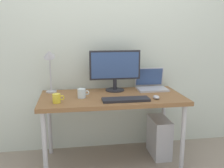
# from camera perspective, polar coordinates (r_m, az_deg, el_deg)

# --- Properties ---
(ground_plane) EXTENTS (6.00, 6.00, 0.00)m
(ground_plane) POSITION_cam_1_polar(r_m,az_deg,el_deg) (2.87, 0.00, -16.44)
(ground_plane) COLOR gray
(back_wall) EXTENTS (4.40, 0.04, 2.60)m
(back_wall) POSITION_cam_1_polar(r_m,az_deg,el_deg) (2.91, -1.23, 10.77)
(back_wall) COLOR silver
(back_wall) RESTS_ON ground_plane
(desk) EXTENTS (1.42, 0.68, 0.71)m
(desk) POSITION_cam_1_polar(r_m,az_deg,el_deg) (2.62, 0.00, -3.90)
(desk) COLOR brown
(desk) RESTS_ON ground_plane
(monitor) EXTENTS (0.54, 0.20, 0.43)m
(monitor) POSITION_cam_1_polar(r_m,az_deg,el_deg) (2.76, 0.65, 3.55)
(monitor) COLOR #232328
(monitor) RESTS_ON desk
(laptop) EXTENTS (0.32, 0.26, 0.23)m
(laptop) POSITION_cam_1_polar(r_m,az_deg,el_deg) (2.90, 8.52, 0.03)
(laptop) COLOR #B2B2B7
(laptop) RESTS_ON desk
(desk_lamp) EXTENTS (0.11, 0.16, 0.47)m
(desk_lamp) POSITION_cam_1_polar(r_m,az_deg,el_deg) (2.72, -13.53, 4.97)
(desk_lamp) COLOR #B2B2B7
(desk_lamp) RESTS_ON desk
(keyboard) EXTENTS (0.44, 0.14, 0.02)m
(keyboard) POSITION_cam_1_polar(r_m,az_deg,el_deg) (2.43, 3.05, -3.41)
(keyboard) COLOR #232328
(keyboard) RESTS_ON desk
(mouse) EXTENTS (0.06, 0.09, 0.03)m
(mouse) POSITION_cam_1_polar(r_m,az_deg,el_deg) (2.52, 9.67, -2.86)
(mouse) COLOR #B2B2B7
(mouse) RESTS_ON desk
(coffee_mug) EXTENTS (0.11, 0.07, 0.08)m
(coffee_mug) POSITION_cam_1_polar(r_m,az_deg,el_deg) (2.40, -12.01, -3.08)
(coffee_mug) COLOR yellow
(coffee_mug) RESTS_ON desk
(glass_cup) EXTENTS (0.11, 0.08, 0.09)m
(glass_cup) POSITION_cam_1_polar(r_m,az_deg,el_deg) (2.53, -6.64, -2.03)
(glass_cup) COLOR silver
(glass_cup) RESTS_ON desk
(computer_tower) EXTENTS (0.18, 0.36, 0.42)m
(computer_tower) POSITION_cam_1_polar(r_m,az_deg,el_deg) (2.94, 10.28, -11.32)
(computer_tower) COLOR #B2B2B7
(computer_tower) RESTS_ON ground_plane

